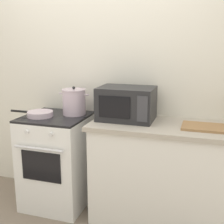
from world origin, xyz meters
TOP-DOWN VIEW (x-y plane):
  - back_wall at (0.30, 0.97)m, footprint 4.40×0.10m
  - lower_cabinet_right at (0.90, 0.62)m, footprint 1.64×0.56m
  - countertop_right at (0.90, 0.62)m, footprint 1.70×0.60m
  - stove at (-0.35, 0.60)m, footprint 0.60×0.64m
  - stock_pot at (-0.20, 0.71)m, footprint 0.31×0.23m
  - frying_pan at (-0.48, 0.53)m, footprint 0.44×0.24m
  - microwave at (0.34, 0.68)m, footprint 0.50×0.37m
  - cutting_board at (1.03, 0.60)m, footprint 0.36×0.26m

SIDE VIEW (x-z plane):
  - lower_cabinet_right at x=0.90m, z-range 0.00..0.88m
  - stove at x=-0.35m, z-range 0.00..0.92m
  - countertop_right at x=0.90m, z-range 0.88..0.92m
  - cutting_board at x=1.03m, z-range 0.92..0.94m
  - frying_pan at x=-0.48m, z-range 0.92..0.97m
  - stock_pot at x=-0.20m, z-range 0.91..1.18m
  - microwave at x=0.34m, z-range 0.92..1.22m
  - back_wall at x=0.30m, z-range 0.00..2.50m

